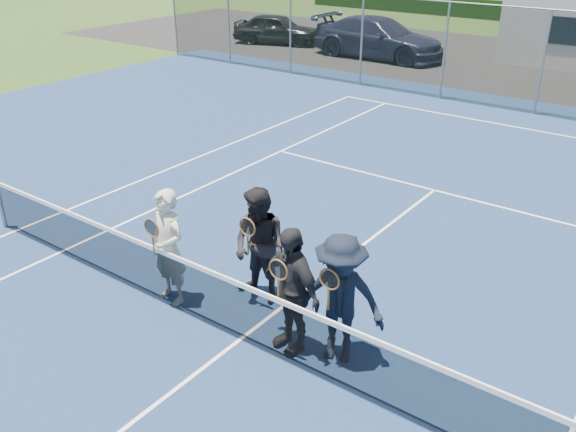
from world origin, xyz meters
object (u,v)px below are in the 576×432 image
at_px(car_b, 362,34).
at_px(player_a, 168,247).
at_px(car_a, 277,29).
at_px(player_d, 340,299).
at_px(car_c, 379,38).
at_px(player_b, 260,246).
at_px(tennis_net, 239,309).
at_px(player_c, 291,290).

xyz_separation_m(car_b, player_a, (7.92, -19.32, 0.28)).
height_order(car_a, player_d, player_d).
height_order(car_c, player_b, player_b).
distance_m(tennis_net, player_b, 1.13).
height_order(car_a, player_b, player_b).
bearing_deg(player_b, player_a, -142.30).
distance_m(car_a, car_c, 5.37).
relative_size(car_a, player_b, 2.22).
height_order(player_a, player_d, same).
xyz_separation_m(player_b, player_d, (1.68, -0.48, -0.00)).
height_order(car_c, player_d, player_d).
distance_m(car_b, car_c, 2.06).
bearing_deg(player_d, car_c, 117.27).
bearing_deg(car_c, player_b, -156.10).
distance_m(tennis_net, player_c, 0.80).
distance_m(car_a, tennis_net, 22.47).
height_order(car_c, tennis_net, car_c).
bearing_deg(car_c, tennis_net, -156.12).
relative_size(car_b, car_c, 0.69).
distance_m(player_a, player_c, 2.12).
bearing_deg(car_b, car_c, -147.54).
distance_m(tennis_net, player_a, 1.53).
bearing_deg(player_a, tennis_net, -6.19).
bearing_deg(player_d, player_b, 164.04).
bearing_deg(car_b, player_d, -167.87).
relative_size(car_a, car_b, 1.02).
relative_size(car_c, player_c, 3.13).
xyz_separation_m(player_a, player_b, (1.06, 0.82, -0.00)).
height_order(player_a, player_c, same).
height_order(tennis_net, player_c, player_c).
relative_size(car_c, player_a, 3.13).
height_order(player_a, player_b, same).
relative_size(car_b, tennis_net, 0.33).
height_order(car_a, car_b, car_a).
bearing_deg(tennis_net, car_a, 125.99).
distance_m(car_a, car_b, 4.02).
xyz_separation_m(car_a, player_c, (13.84, -17.87, 0.24)).
xyz_separation_m(car_c, player_b, (7.42, -17.17, 0.10)).
bearing_deg(player_a, car_b, 112.30).
height_order(player_b, player_d, same).
bearing_deg(player_b, player_c, -32.40).
distance_m(car_a, player_a, 21.51).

